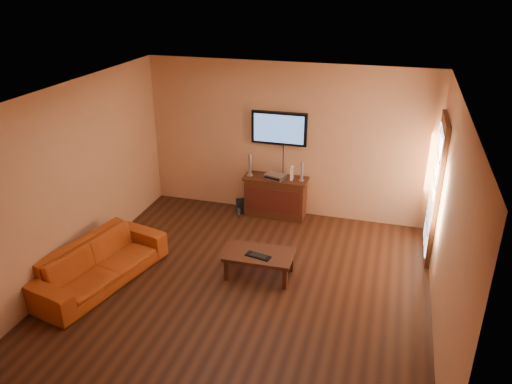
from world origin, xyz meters
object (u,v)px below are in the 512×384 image
at_px(media_console, 275,197).
at_px(coffee_table, 259,256).
at_px(bottle, 239,213).
at_px(television, 279,128).
at_px(speaker_right, 302,172).
at_px(keyboard, 258,256).
at_px(speaker_left, 250,165).
at_px(game_console, 292,173).
at_px(subwoofer, 242,206).
at_px(av_receiver, 275,176).
at_px(sofa, 98,257).

bearing_deg(media_console, coffee_table, -82.60).
xyz_separation_m(coffee_table, bottle, (-0.86, 1.69, -0.23)).
relative_size(television, speaker_right, 2.79).
xyz_separation_m(bottle, keyboard, (0.87, -1.78, 0.29)).
bearing_deg(speaker_right, keyboard, -95.56).
distance_m(speaker_right, bottle, 1.36).
xyz_separation_m(speaker_left, game_console, (0.75, 0.03, -0.08)).
distance_m(television, subwoofer, 1.61).
bearing_deg(keyboard, media_console, 97.24).
bearing_deg(game_console, speaker_left, 178.06).
relative_size(media_console, coffee_table, 1.15).
bearing_deg(av_receiver, television, 106.44).
distance_m(av_receiver, keyboard, 2.06).
relative_size(television, coffee_table, 0.99).
bearing_deg(keyboard, subwoofer, 113.44).
distance_m(media_console, keyboard, 2.06).
xyz_separation_m(media_console, speaker_left, (-0.47, -0.02, 0.55)).
distance_m(sofa, game_console, 3.50).
relative_size(media_console, sofa, 0.55).
distance_m(speaker_left, subwoofer, 0.82).
bearing_deg(speaker_right, subwoofer, -179.35).
bearing_deg(speaker_right, bottle, -166.73).
distance_m(av_receiver, game_console, 0.30).
bearing_deg(sofa, speaker_right, -27.59).
bearing_deg(bottle, television, 35.50).
relative_size(speaker_left, keyboard, 1.07).
xyz_separation_m(av_receiver, game_console, (0.29, 0.04, 0.07)).
bearing_deg(television, speaker_left, -157.29).
bearing_deg(television, av_receiver, -90.30).
xyz_separation_m(speaker_left, subwoofer, (-0.15, -0.00, -0.81)).
bearing_deg(speaker_left, speaker_right, 0.74).
bearing_deg(av_receiver, game_console, 25.07).
xyz_separation_m(speaker_left, bottle, (-0.14, -0.24, -0.84)).
bearing_deg(game_console, sofa, -132.48).
height_order(media_console, sofa, sofa).
bearing_deg(sofa, coffee_table, -56.97).
bearing_deg(speaker_left, av_receiver, -1.41).
relative_size(coffee_table, speaker_right, 2.80).
height_order(media_console, speaker_left, speaker_left).
height_order(coffee_table, keyboard, keyboard).
height_order(coffee_table, subwoofer, coffee_table).
bearing_deg(speaker_right, coffee_table, -96.01).
bearing_deg(av_receiver, sofa, -108.02).
bearing_deg(bottle, sofa, -117.03).
bearing_deg(speaker_left, coffee_table, -69.48).
bearing_deg(av_receiver, coffee_table, -65.71).
relative_size(coffee_table, game_console, 4.44).
xyz_separation_m(subwoofer, bottle, (0.01, -0.24, -0.03)).
bearing_deg(television, keyboard, -83.33).
height_order(television, bottle, television).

